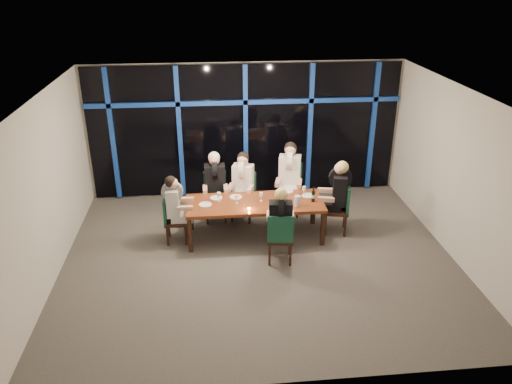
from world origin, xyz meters
TOP-DOWN VIEW (x-y plane):
  - room at (0.00, 0.00)m, footprint 7.04×7.00m
  - window_wall at (0.01, 2.93)m, footprint 6.86×0.43m
  - dining_table at (0.00, 0.80)m, footprint 2.60×1.00m
  - chair_far_left at (-0.73, 1.70)m, footprint 0.47×0.47m
  - chair_far_mid at (-0.15, 1.67)m, footprint 0.58×0.58m
  - chair_far_right at (0.84, 1.86)m, footprint 0.60×0.60m
  - chair_end_left at (-1.58, 0.79)m, footprint 0.44×0.44m
  - chair_end_right at (1.69, 0.84)m, footprint 0.56×0.56m
  - chair_near_mid at (0.35, -0.18)m, footprint 0.51×0.51m
  - diner_far_left at (-0.73, 1.61)m, footprint 0.50×0.62m
  - diner_far_mid at (-0.17, 1.59)m, footprint 0.59×0.68m
  - diner_far_right at (0.82, 1.77)m, footprint 0.61×0.72m
  - diner_end_left at (-1.50, 0.79)m, footprint 0.58×0.46m
  - diner_end_right at (1.61, 0.85)m, footprint 0.68×0.57m
  - diner_near_mid at (0.36, -0.10)m, footprint 0.52×0.64m
  - plate_far_left at (-0.73, 1.05)m, footprint 0.24×0.24m
  - plate_far_mid at (-0.35, 1.05)m, footprint 0.24×0.24m
  - plate_far_right at (0.69, 1.22)m, footprint 0.24×0.24m
  - plate_end_left at (-0.94, 0.77)m, footprint 0.24×0.24m
  - plate_end_right at (1.06, 0.98)m, footprint 0.24×0.24m
  - plate_near_mid at (0.43, 0.46)m, footprint 0.24×0.24m
  - wine_bottle at (1.10, 0.71)m, footprint 0.07×0.07m
  - water_pitcher at (0.77, 0.57)m, footprint 0.12×0.11m
  - tea_light at (-0.14, 0.49)m, footprint 0.05×0.05m
  - wine_glass_a at (-0.34, 0.78)m, footprint 0.07×0.07m
  - wine_glass_b at (0.12, 0.84)m, footprint 0.07×0.07m
  - wine_glass_c at (0.53, 0.72)m, footprint 0.07×0.07m
  - wine_glass_d at (-0.68, 0.90)m, footprint 0.07×0.07m
  - wine_glass_e at (0.98, 1.02)m, footprint 0.07×0.07m

SIDE VIEW (x-z plane):
  - chair_end_left at x=-1.58m, z-range 0.05..0.98m
  - chair_near_mid at x=0.35m, z-range 0.06..1.04m
  - chair_far_mid at x=-0.15m, z-range 0.06..1.05m
  - chair_far_left at x=-0.73m, z-range 0.06..1.06m
  - chair_end_right at x=1.69m, z-range 0.06..1.08m
  - chair_far_right at x=0.84m, z-range 0.06..1.14m
  - dining_table at x=0.00m, z-range 0.31..1.06m
  - plate_far_left at x=-0.73m, z-range 0.75..0.76m
  - plate_far_mid at x=-0.35m, z-range 0.75..0.76m
  - plate_far_right at x=0.69m, z-range 0.75..0.76m
  - plate_end_left at x=-0.94m, z-range 0.75..0.76m
  - plate_end_right at x=1.06m, z-range 0.75..0.76m
  - plate_near_mid at x=0.43m, z-range 0.75..0.76m
  - tea_light at x=-0.14m, z-range 0.75..0.78m
  - water_pitcher at x=0.77m, z-range 0.75..0.95m
  - wine_bottle at x=1.10m, z-range 0.72..1.01m
  - wine_glass_a at x=-0.34m, z-range 0.79..0.96m
  - wine_glass_b at x=0.12m, z-range 0.79..0.96m
  - wine_glass_c at x=0.53m, z-range 0.79..0.97m
  - diner_end_left at x=-1.50m, z-range 0.43..1.33m
  - wine_glass_e at x=0.98m, z-range 0.79..0.97m
  - wine_glass_d at x=-0.68m, z-range 0.79..0.98m
  - diner_near_mid at x=0.36m, z-range 0.46..1.41m
  - diner_far_mid at x=-0.17m, z-range 0.47..1.44m
  - diner_far_left at x=-0.73m, z-range 0.47..1.45m
  - diner_end_right at x=1.61m, z-range 0.48..1.47m
  - diner_far_right at x=0.82m, z-range 0.50..1.55m
  - window_wall at x=0.01m, z-range 0.08..3.02m
  - room at x=0.00m, z-range 0.51..3.53m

